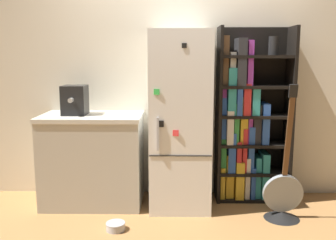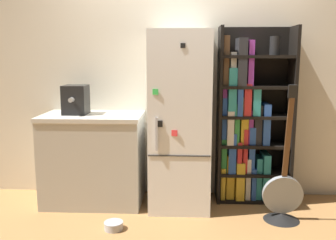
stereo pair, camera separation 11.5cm
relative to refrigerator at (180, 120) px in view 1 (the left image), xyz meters
The scene contains 8 objects.
ground_plane 0.86m from the refrigerator, 89.98° to the right, with size 16.00×16.00×0.00m, color #A87542.
wall_back 0.57m from the refrigerator, 89.99° to the left, with size 8.00×0.05×2.60m.
refrigerator is the anchor object (origin of this frame).
bookshelf 0.70m from the refrigerator, 15.02° to the left, with size 0.74×0.33×1.75m.
kitchen_counter 0.95m from the refrigerator, behind, with size 0.98×0.61×0.90m.
espresso_machine 1.04m from the refrigerator, behind, with size 0.23×0.29×0.28m.
guitar 1.20m from the refrigerator, 19.98° to the right, with size 0.36×0.32×1.24m.
pet_bowl 1.15m from the refrigerator, 133.06° to the right, with size 0.17×0.17×0.07m.
Camera 1 is at (-0.06, -3.45, 1.47)m, focal length 40.00 mm.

